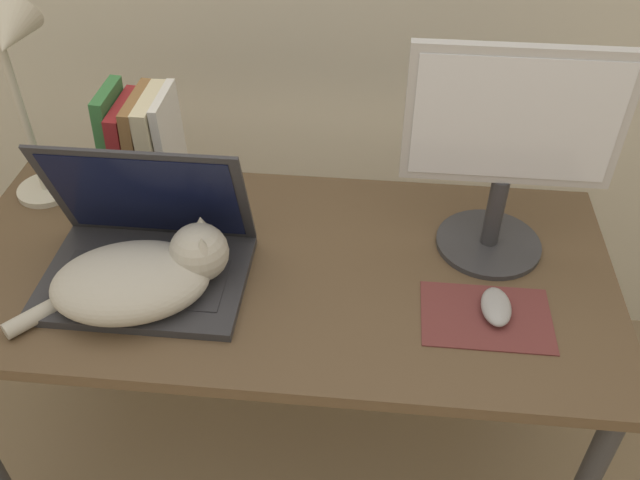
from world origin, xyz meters
name	(u,v)px	position (x,y,z in m)	size (l,w,h in m)	color
desk	(282,293)	(0.00, 0.32, 0.65)	(1.35, 0.63, 0.73)	brown
laptop	(146,253)	(-0.26, 0.27, 0.78)	(0.40, 0.28, 0.28)	#2D2D33
cat	(143,276)	(-0.24, 0.20, 0.78)	(0.39, 0.28, 0.14)	#B2ADA3
external_monitor	(509,148)	(0.43, 0.42, 0.97)	(0.40, 0.22, 0.44)	#333338
mousepad	(486,317)	(0.40, 0.21, 0.73)	(0.24, 0.17, 0.00)	brown
computer_mouse	(496,307)	(0.42, 0.22, 0.74)	(0.06, 0.10, 0.03)	#99999E
book_row	(142,145)	(-0.34, 0.55, 0.85)	(0.16, 0.17, 0.25)	#387A42
desk_lamp	(17,70)	(-0.54, 0.48, 1.05)	(0.17, 0.17, 0.48)	beige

